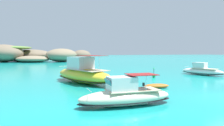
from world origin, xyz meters
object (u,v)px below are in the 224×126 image
Objects in this scene: motorboat_cream at (126,96)px; motorboat_yellow at (83,74)px; islet_large at (19,54)px; channel_buoy at (154,75)px; dinghy_tender at (156,86)px; islet_small at (69,55)px; motorboat_white at (202,71)px.

motorboat_yellow is at bearing 92.15° from motorboat_cream.
islet_large is 20.99× the size of channel_buoy.
motorboat_yellow reaches higher than channel_buoy.
channel_buoy is (10.47, 13.03, -0.36)m from motorboat_cream.
islet_small is at bearing 89.08° from dinghy_tender.
motorboat_yellow is at bearing -80.28° from islet_large.
dinghy_tender is at bearing -150.25° from motorboat_white.
islet_small is at bearing 93.62° from channel_buoy.
islet_small is at bearing -16.99° from islet_large.
islet_large is 4.43× the size of motorboat_cream.
islet_small is at bearing 102.65° from motorboat_white.
islet_large is at bearing 103.89° from dinghy_tender.
motorboat_yellow reaches higher than dinghy_tender.
islet_large reaches higher than motorboat_cream.
islet_large is 2.79× the size of motorboat_yellow.
motorboat_white is at bearing -77.35° from islet_small.
motorboat_white is (12.53, -55.86, -1.60)m from islet_small.
motorboat_cream is at bearing -95.75° from islet_small.
islet_small is 57.67m from motorboat_yellow.
motorboat_white is at bearing 3.82° from motorboat_yellow.
motorboat_yellow is 9.07m from dinghy_tender.
motorboat_cream is (11.18, -74.40, -2.06)m from islet_large.
motorboat_white is 9.01m from channel_buoy.
motorboat_cream is 16.72m from channel_buoy.
motorboat_yellow is 11.02m from channel_buoy.
channel_buoy is at bearing 59.61° from dinghy_tender.
dinghy_tender is (6.36, -6.41, -0.84)m from motorboat_yellow.
motorboat_cream is 7.94m from dinghy_tender.
motorboat_cream is 11.69m from motorboat_yellow.
dinghy_tender is (17.10, -69.14, -2.53)m from islet_large.
channel_buoy reaches higher than dinghy_tender.
motorboat_yellow reaches higher than motorboat_cream.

